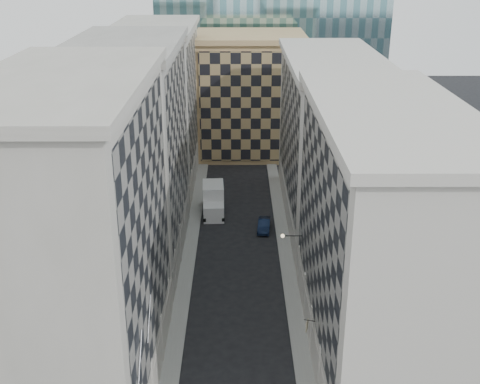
{
  "coord_description": "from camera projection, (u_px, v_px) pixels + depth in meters",
  "views": [
    {
      "loc": [
        0.05,
        -25.98,
        31.0
      ],
      "look_at": [
        0.21,
        15.57,
        14.04
      ],
      "focal_mm": 45.0,
      "sensor_mm": 36.0,
      "label": 1
    }
  ],
  "objects": [
    {
      "name": "flagpoles_left",
      "position": [
        145.0,
        337.0,
        38.28
      ],
      "size": [
        0.1,
        6.33,
        2.33
      ],
      "color": "gray",
      "rests_on": "ground"
    },
    {
      "name": "bldg_left_b",
      "position": [
        132.0,
        153.0,
        62.0
      ],
      "size": [
        10.8,
        22.8,
        22.7
      ],
      "color": "gray",
      "rests_on": "ground"
    },
    {
      "name": "tan_block",
      "position": [
        250.0,
        94.0,
        95.07
      ],
      "size": [
        16.8,
        14.8,
        18.8
      ],
      "color": "tan",
      "rests_on": "ground"
    },
    {
      "name": "shop_sign",
      "position": [
        307.0,
        325.0,
        46.59
      ],
      "size": [
        0.88,
        0.78,
        0.88
      ],
      "rotation": [
        0.0,
        0.0,
        -0.29
      ],
      "color": "black",
      "rests_on": "ground"
    },
    {
      "name": "bldg_right_b",
      "position": [
        329.0,
        140.0,
        70.97
      ],
      "size": [
        10.8,
        28.8,
        19.7
      ],
      "color": "beige",
      "rests_on": "ground"
    },
    {
      "name": "sidewalk_west",
      "position": [
        188.0,
        263.0,
        63.5
      ],
      "size": [
        1.5,
        100.0,
        0.15
      ],
      "primitive_type": "cube",
      "color": "gray",
      "rests_on": "ground"
    },
    {
      "name": "dark_car",
      "position": [
        264.0,
        225.0,
        70.75
      ],
      "size": [
        1.78,
        4.12,
        1.32
      ],
      "primitive_type": "imported",
      "rotation": [
        0.0,
        0.0,
        -0.1
      ],
      "color": "#0E1933",
      "rests_on": "ground"
    },
    {
      "name": "bldg_left_c",
      "position": [
        158.0,
        105.0,
        82.56
      ],
      "size": [
        10.8,
        22.8,
        21.7
      ],
      "color": "#A5A194",
      "rests_on": "ground"
    },
    {
      "name": "bldg_right_a",
      "position": [
        380.0,
        240.0,
        45.8
      ],
      "size": [
        10.8,
        26.8,
        20.7
      ],
      "color": "beige",
      "rests_on": "ground"
    },
    {
      "name": "bldg_left_a",
      "position": [
        80.0,
        247.0,
        41.45
      ],
      "size": [
        10.8,
        22.8,
        23.7
      ],
      "color": "#A5A194",
      "rests_on": "ground"
    },
    {
      "name": "box_truck",
      "position": [
        213.0,
        201.0,
        75.22
      ],
      "size": [
        2.91,
        6.49,
        3.5
      ],
      "rotation": [
        0.0,
        0.0,
        0.05
      ],
      "color": "silver",
      "rests_on": "ground"
    },
    {
      "name": "bracket_lamp",
      "position": [
        285.0,
        236.0,
        55.66
      ],
      "size": [
        1.98,
        0.36,
        0.36
      ],
      "color": "black",
      "rests_on": "ground"
    },
    {
      "name": "sidewalk_east",
      "position": [
        287.0,
        263.0,
        63.53
      ],
      "size": [
        1.5,
        100.0,
        0.15
      ],
      "primitive_type": "cube",
      "color": "gray",
      "rests_on": "ground"
    }
  ]
}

